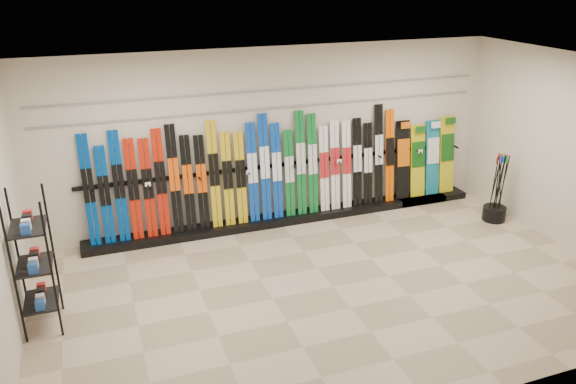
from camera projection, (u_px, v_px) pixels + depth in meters
name	position (u px, v px, depth m)	size (l,w,h in m)	color
floor	(333.00, 287.00, 7.86)	(8.00, 8.00, 0.00)	gray
back_wall	(275.00, 137.00, 9.48)	(8.00, 8.00, 0.00)	beige
right_wall	(575.00, 155.00, 8.57)	(5.00, 5.00, 0.00)	beige
ceiling	(340.00, 71.00, 6.74)	(8.00, 8.00, 0.00)	silver
ski_rack_base	(291.00, 217.00, 9.89)	(8.00, 0.40, 0.12)	black
skis	(252.00, 174.00, 9.39)	(5.38, 0.24, 1.82)	#00388A
snowboards	(425.00, 158.00, 10.53)	(1.25, 0.23, 1.46)	black
accessory_rack	(34.00, 263.00, 6.70)	(0.40, 0.60, 1.76)	black
pole_bin	(494.00, 213.00, 9.90)	(0.40, 0.40, 0.25)	black
ski_poles	(498.00, 187.00, 9.74)	(0.33, 0.27, 1.18)	black
slatwall_rail_0	(275.00, 108.00, 9.28)	(7.60, 0.02, 0.03)	gray
slatwall_rail_1	(275.00, 90.00, 9.16)	(7.60, 0.02, 0.03)	gray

